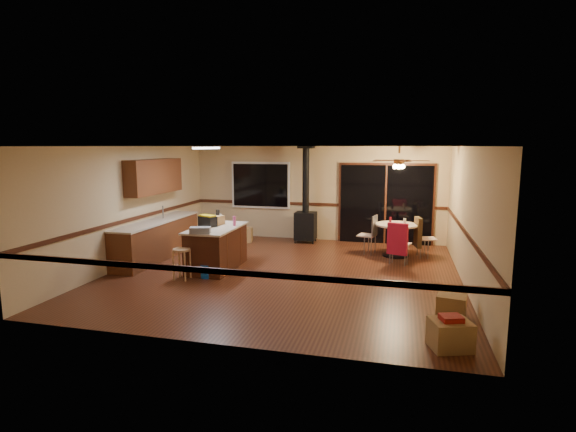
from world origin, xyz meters
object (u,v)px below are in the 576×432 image
(chair_left, at_px, (371,230))
(chair_near, at_px, (398,239))
(chair_right, at_px, (419,232))
(blue_bucket, at_px, (208,270))
(box_corner_a, at_px, (450,335))
(bar_stool, at_px, (182,264))
(toolbox_black, at_px, (208,221))
(kitchen_island, at_px, (217,248))
(toolbox_grey, at_px, (200,230))
(dining_table, at_px, (396,234))
(box_under_window, at_px, (243,235))
(box_corner_b, at_px, (451,306))
(wood_stove, at_px, (306,216))

(chair_left, relative_size, chair_near, 0.74)
(chair_near, distance_m, chair_right, 1.01)
(blue_bucket, height_order, box_corner_a, box_corner_a)
(bar_stool, relative_size, blue_bucket, 1.86)
(chair_left, xyz_separation_m, chair_right, (1.12, -0.06, 0.01))
(toolbox_black, relative_size, chair_near, 0.55)
(toolbox_black, bearing_deg, chair_left, 31.93)
(kitchen_island, bearing_deg, chair_left, 34.28)
(kitchen_island, relative_size, blue_bucket, 5.06)
(blue_bucket, relative_size, chair_right, 0.47)
(kitchen_island, distance_m, toolbox_grey, 0.88)
(bar_stool, bearing_deg, chair_near, 27.06)
(box_corner_a, bearing_deg, toolbox_black, 148.04)
(blue_bucket, distance_m, dining_table, 4.55)
(blue_bucket, bearing_deg, toolbox_grey, -150.16)
(blue_bucket, distance_m, chair_near, 4.14)
(bar_stool, height_order, dining_table, dining_table)
(chair_near, bearing_deg, dining_table, 92.76)
(blue_bucket, bearing_deg, bar_stool, -148.19)
(toolbox_grey, relative_size, box_under_window, 0.84)
(chair_near, bearing_deg, chair_right, 61.73)
(blue_bucket, height_order, dining_table, dining_table)
(chair_left, distance_m, chair_near, 1.14)
(toolbox_grey, height_order, box_corner_b, toolbox_grey)
(kitchen_island, relative_size, toolbox_black, 4.33)
(dining_table, height_order, chair_near, chair_near)
(dining_table, bearing_deg, toolbox_black, -153.02)
(bar_stool, bearing_deg, box_under_window, 90.40)
(kitchen_island, height_order, box_corner_b, kitchen_island)
(toolbox_black, distance_m, dining_table, 4.44)
(chair_left, relative_size, chair_right, 0.74)
(dining_table, distance_m, chair_near, 0.88)
(blue_bucket, xyz_separation_m, chair_left, (3.04, 2.78, 0.45))
(toolbox_grey, bearing_deg, box_under_window, 95.67)
(blue_bucket, relative_size, chair_near, 0.47)
(toolbox_black, height_order, dining_table, toolbox_black)
(wood_stove, xyz_separation_m, toolbox_black, (-1.52, -3.00, 0.28))
(kitchen_island, height_order, chair_near, chair_near)
(kitchen_island, height_order, chair_left, chair_left)
(kitchen_island, relative_size, wood_stove, 0.67)
(blue_bucket, bearing_deg, chair_right, 33.22)
(wood_stove, relative_size, box_corner_b, 6.01)
(blue_bucket, xyz_separation_m, chair_near, (3.68, 1.83, 0.46))
(bar_stool, height_order, chair_right, chair_right)
(kitchen_island, distance_m, dining_table, 4.24)
(dining_table, xyz_separation_m, box_corner_b, (0.89, -3.74, -0.37))
(dining_table, height_order, box_corner_b, dining_table)
(toolbox_grey, xyz_separation_m, bar_stool, (-0.31, -0.20, -0.65))
(chair_left, bearing_deg, chair_right, -3.09)
(chair_right, height_order, box_corner_a, chair_right)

